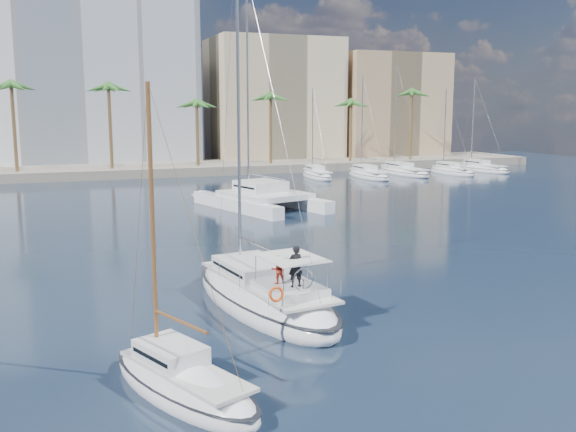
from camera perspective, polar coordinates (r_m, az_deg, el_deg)
name	(u,v)px	position (r m, az deg, el deg)	size (l,w,h in m)	color
ground	(317,283)	(34.02, 2.59, -5.97)	(160.00, 160.00, 0.00)	black
quay	(147,169)	(92.42, -12.43, 4.10)	(120.00, 14.00, 1.20)	gray
building_modern	(50,74)	(103.24, -20.43, 11.74)	(42.00, 16.00, 28.00)	white
building_beige	(273,102)	(106.03, -1.31, 10.09)	(20.00, 14.00, 20.00)	beige
building_tan_right	(388,108)	(112.43, 8.84, 9.44)	(18.00, 12.00, 18.00)	tan
palm_centre	(149,99)	(88.08, -12.28, 10.15)	(3.60, 3.60, 12.30)	brown
palm_right	(377,100)	(98.95, 7.91, 10.20)	(3.60, 3.60, 12.30)	brown
main_sloop	(263,296)	(29.84, -2.21, -7.12)	(5.50, 12.58, 18.05)	white
small_sloop	(182,383)	(21.55, -9.38, -14.43)	(4.92, 7.66, 10.55)	white
catamaran	(262,195)	(58.88, -2.36, 1.85)	(10.08, 14.65, 19.27)	white
seagull	(241,268)	(35.94, -4.20, -4.63)	(1.12, 0.48, 0.21)	silver
moored_yacht_a	(317,178)	(84.34, 2.58, 3.40)	(2.72, 9.35, 11.90)	white
moored_yacht_b	(368,178)	(85.32, 7.14, 3.40)	(3.14, 10.78, 13.72)	white
moored_yacht_c	(403,174)	(90.21, 10.22, 3.66)	(3.55, 12.21, 15.54)	white
moored_yacht_d	(452,174)	(92.04, 14.35, 3.63)	(2.72, 9.35, 11.90)	white
moored_yacht_e	(482,171)	(97.47, 16.83, 3.84)	(3.14, 10.78, 13.72)	white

